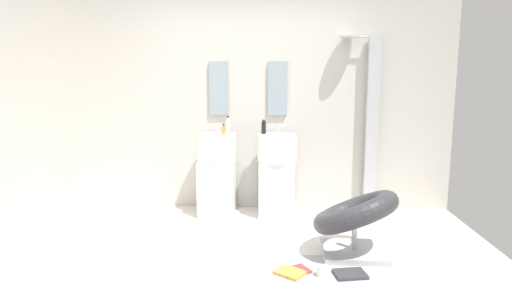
% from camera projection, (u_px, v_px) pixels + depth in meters
% --- Properties ---
extents(ground_plane, '(4.80, 3.60, 0.04)m').
position_uv_depth(ground_plane, '(235.00, 265.00, 3.58)').
color(ground_plane, silver).
extents(rear_partition, '(4.80, 0.10, 2.60)m').
position_uv_depth(rear_partition, '(248.00, 101.00, 5.01)').
color(rear_partition, beige).
rests_on(rear_partition, ground_plane).
extents(pedestal_sink_left, '(0.45, 0.45, 1.04)m').
position_uv_depth(pedestal_sink_left, '(217.00, 172.00, 4.83)').
color(pedestal_sink_left, white).
rests_on(pedestal_sink_left, ground_plane).
extents(pedestal_sink_right, '(0.45, 0.45, 1.04)m').
position_uv_depth(pedestal_sink_right, '(277.00, 173.00, 4.79)').
color(pedestal_sink_right, white).
rests_on(pedestal_sink_right, ground_plane).
extents(vanity_mirror_left, '(0.22, 0.03, 0.62)m').
position_uv_depth(vanity_mirror_left, '(219.00, 88.00, 4.93)').
color(vanity_mirror_left, '#8C9EA8').
extents(vanity_mirror_right, '(0.22, 0.03, 0.62)m').
position_uv_depth(vanity_mirror_right, '(278.00, 88.00, 4.90)').
color(vanity_mirror_right, '#8C9EA8').
extents(shower_column, '(0.49, 0.24, 2.05)m').
position_uv_depth(shower_column, '(371.00, 121.00, 4.84)').
color(shower_column, '#B7BABF').
rests_on(shower_column, ground_plane).
extents(lounge_chair, '(1.07, 1.07, 0.65)m').
position_uv_depth(lounge_chair, '(355.00, 218.00, 3.69)').
color(lounge_chair, '#B7BABF').
rests_on(lounge_chair, ground_plane).
extents(area_rug, '(1.14, 0.72, 0.01)m').
position_uv_depth(area_rug, '(316.00, 274.00, 3.36)').
color(area_rug, '#B2B2B7').
rests_on(area_rug, ground_plane).
extents(magazine_red, '(0.29, 0.26, 0.02)m').
position_uv_depth(magazine_red, '(295.00, 271.00, 3.38)').
color(magazine_red, '#B73838').
rests_on(magazine_red, area_rug).
extents(magazine_ochre, '(0.28, 0.27, 0.03)m').
position_uv_depth(magazine_ochre, '(290.00, 273.00, 3.35)').
color(magazine_ochre, gold).
rests_on(magazine_ochre, area_rug).
extents(magazine_charcoal, '(0.28, 0.22, 0.03)m').
position_uv_depth(magazine_charcoal, '(350.00, 274.00, 3.32)').
color(magazine_charcoal, '#38383D').
rests_on(magazine_charcoal, area_rug).
extents(coffee_mug, '(0.09, 0.09, 0.09)m').
position_uv_depth(coffee_mug, '(322.00, 271.00, 3.31)').
color(coffee_mug, white).
rests_on(coffee_mug, area_rug).
extents(soap_bottle_amber, '(0.04, 0.04, 0.12)m').
position_uv_depth(soap_bottle_amber, '(224.00, 130.00, 4.69)').
color(soap_bottle_amber, '#C68C38').
rests_on(soap_bottle_amber, pedestal_sink_left).
extents(soap_bottle_black, '(0.05, 0.05, 0.16)m').
position_uv_depth(soap_bottle_black, '(264.00, 127.00, 4.77)').
color(soap_bottle_black, black).
rests_on(soap_bottle_black, pedestal_sink_right).
extents(soap_bottle_clear, '(0.05, 0.05, 0.20)m').
position_uv_depth(soap_bottle_clear, '(228.00, 125.00, 4.83)').
color(soap_bottle_clear, silver).
rests_on(soap_bottle_clear, pedestal_sink_left).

